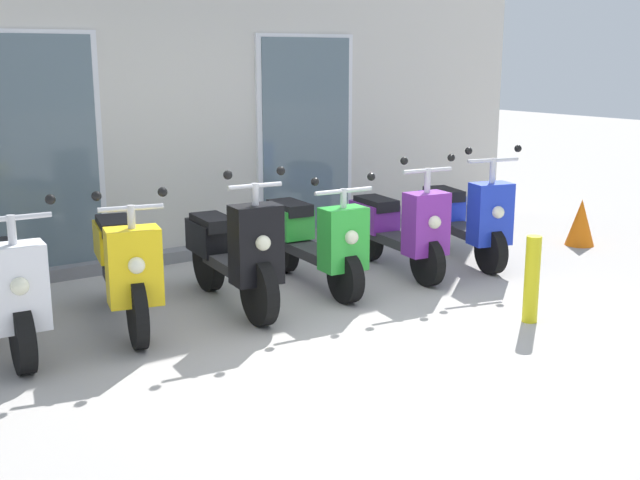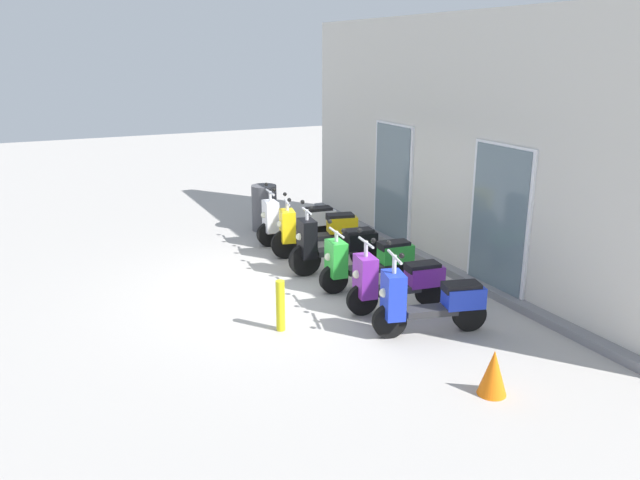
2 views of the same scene
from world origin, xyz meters
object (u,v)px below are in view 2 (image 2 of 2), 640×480
(scooter_purple, at_px, (396,280))
(scooter_black, at_px, (334,245))
(scooter_blue, at_px, (429,302))
(scooter_yellow, at_px, (316,230))
(scooter_white, at_px, (297,221))
(scooter_green, at_px, (367,261))
(trash_bin, at_px, (264,208))
(curb_bollard, at_px, (280,306))
(traffic_cone, at_px, (493,372))

(scooter_purple, bearing_deg, scooter_black, -178.40)
(scooter_blue, bearing_deg, scooter_yellow, 178.89)
(scooter_white, bearing_deg, scooter_yellow, -0.54)
(scooter_purple, bearing_deg, scooter_yellow, 179.23)
(scooter_black, relative_size, scooter_purple, 1.08)
(scooter_white, relative_size, scooter_purple, 1.08)
(scooter_green, relative_size, trash_bin, 1.70)
(scooter_green, distance_m, scooter_blue, 1.80)
(scooter_black, distance_m, trash_bin, 2.96)
(trash_bin, bearing_deg, curb_bollard, -18.27)
(scooter_black, relative_size, traffic_cone, 3.15)
(scooter_blue, distance_m, trash_bin, 5.65)
(scooter_green, bearing_deg, scooter_black, -171.89)
(traffic_cone, relative_size, curb_bollard, 0.74)
(scooter_white, xyz_separation_m, scooter_green, (2.69, 0.03, 0.00))
(scooter_white, relative_size, trash_bin, 1.73)
(scooter_black, bearing_deg, traffic_cone, -3.07)
(scooter_green, bearing_deg, scooter_purple, -4.63)
(scooter_white, relative_size, scooter_black, 0.99)
(trash_bin, bearing_deg, scooter_white, 10.90)
(scooter_purple, relative_size, traffic_cone, 2.90)
(scooter_yellow, height_order, scooter_green, scooter_yellow)
(curb_bollard, bearing_deg, scooter_white, 153.36)
(scooter_green, bearing_deg, traffic_cone, -6.04)
(scooter_green, bearing_deg, scooter_blue, -3.47)
(scooter_green, height_order, curb_bollard, scooter_green)
(scooter_green, height_order, traffic_cone, scooter_green)
(scooter_purple, bearing_deg, curb_bollard, -92.85)
(curb_bollard, bearing_deg, trash_bin, 161.73)
(scooter_white, xyz_separation_m, scooter_yellow, (0.88, -0.01, 0.04))
(scooter_white, distance_m, traffic_cone, 6.06)
(scooter_black, height_order, traffic_cone, scooter_black)
(scooter_yellow, xyz_separation_m, scooter_blue, (3.60, -0.07, -0.03))
(scooter_black, distance_m, scooter_blue, 2.69)
(scooter_black, relative_size, scooter_green, 1.02)
(scooter_white, height_order, scooter_green, scooter_white)
(scooter_yellow, distance_m, trash_bin, 2.06)
(scooter_white, relative_size, curb_bollard, 2.32)
(curb_bollard, bearing_deg, scooter_blue, 61.06)
(scooter_yellow, bearing_deg, curb_bollard, -33.64)
(scooter_green, xyz_separation_m, curb_bollard, (0.86, -1.81, -0.10))
(scooter_yellow, relative_size, trash_bin, 1.74)
(scooter_white, distance_m, scooter_yellow, 0.89)
(traffic_cone, distance_m, curb_bollard, 2.90)
(scooter_black, height_order, scooter_blue, same)
(scooter_blue, distance_m, traffic_cone, 1.60)
(scooter_black, height_order, curb_bollard, scooter_black)
(scooter_black, xyz_separation_m, scooter_blue, (2.69, 0.02, -0.02))
(scooter_green, relative_size, traffic_cone, 3.08)
(scooter_yellow, distance_m, scooter_black, 0.91)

